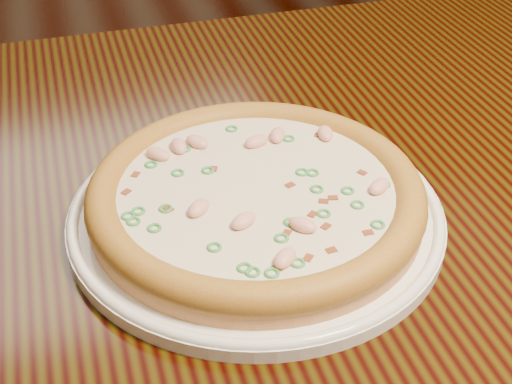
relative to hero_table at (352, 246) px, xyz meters
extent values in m
plane|color=black|center=(-0.03, 0.44, -0.65)|extent=(9.00, 9.00, 0.00)
cube|color=black|center=(0.00, 0.00, 0.08)|extent=(1.20, 0.80, 0.04)
cylinder|color=white|center=(-0.12, -0.05, 0.10)|extent=(0.32, 0.32, 0.01)
torus|color=white|center=(-0.12, -0.05, 0.11)|extent=(0.32, 0.32, 0.01)
cylinder|color=tan|center=(-0.12, -0.05, 0.12)|extent=(0.29, 0.29, 0.02)
torus|color=#BA7E2D|center=(-0.12, -0.05, 0.13)|extent=(0.29, 0.29, 0.03)
cylinder|color=silver|center=(-0.12, -0.05, 0.13)|extent=(0.24, 0.24, 0.00)
ellipsoid|color=#F2B29E|center=(-0.17, 0.03, 0.14)|extent=(0.01, 0.02, 0.01)
ellipsoid|color=#F2B29E|center=(-0.14, -0.10, 0.14)|extent=(0.03, 0.02, 0.01)
ellipsoid|color=#F2B29E|center=(-0.10, -0.11, 0.14)|extent=(0.03, 0.03, 0.01)
ellipsoid|color=#F2B29E|center=(-0.08, 0.02, 0.14)|extent=(0.02, 0.03, 0.01)
ellipsoid|color=#F2B29E|center=(-0.15, 0.03, 0.14)|extent=(0.03, 0.03, 0.01)
ellipsoid|color=#F2B29E|center=(-0.17, -0.07, 0.14)|extent=(0.03, 0.03, 0.01)
ellipsoid|color=#F2B29E|center=(-0.02, -0.08, 0.14)|extent=(0.03, 0.03, 0.01)
ellipsoid|color=#F2B29E|center=(-0.19, 0.02, 0.14)|extent=(0.03, 0.03, 0.01)
ellipsoid|color=#F2B29E|center=(-0.13, -0.15, 0.14)|extent=(0.03, 0.03, 0.01)
ellipsoid|color=#F2B29E|center=(-0.10, 0.02, 0.14)|extent=(0.03, 0.02, 0.01)
ellipsoid|color=#F2B29E|center=(-0.03, 0.01, 0.14)|extent=(0.02, 0.03, 0.01)
cube|color=maroon|center=(-0.20, -0.06, 0.13)|extent=(0.01, 0.01, 0.00)
cube|color=maroon|center=(-0.07, -0.09, 0.13)|extent=(0.01, 0.01, 0.00)
cube|color=maroon|center=(-0.11, -0.12, 0.13)|extent=(0.01, 0.01, 0.00)
cube|color=maroon|center=(-0.08, -0.12, 0.13)|extent=(0.01, 0.01, 0.00)
cube|color=maroon|center=(-0.09, -0.06, 0.13)|extent=(0.01, 0.01, 0.00)
cube|color=maroon|center=(-0.22, 0.00, 0.13)|extent=(0.01, 0.01, 0.00)
cube|color=maroon|center=(-0.13, -0.15, 0.13)|extent=(0.01, 0.01, 0.00)
cube|color=maroon|center=(-0.15, -0.01, 0.13)|extent=(0.01, 0.01, 0.00)
cube|color=maroon|center=(-0.23, -0.03, 0.13)|extent=(0.01, 0.01, 0.00)
cube|color=maroon|center=(-0.09, -0.10, 0.13)|extent=(0.01, 0.01, 0.00)
cube|color=maroon|center=(-0.05, -0.13, 0.13)|extent=(0.01, 0.01, 0.00)
cube|color=maroon|center=(-0.11, -0.15, 0.13)|extent=(0.01, 0.01, 0.00)
cube|color=maroon|center=(-0.09, -0.15, 0.13)|extent=(0.01, 0.01, 0.00)
cube|color=maroon|center=(-0.03, -0.06, 0.13)|extent=(0.01, 0.01, 0.00)
cube|color=maroon|center=(-0.04, 0.01, 0.13)|extent=(0.01, 0.01, 0.00)
cube|color=maroon|center=(-0.06, -0.08, 0.13)|extent=(0.01, 0.01, 0.00)
torus|color=#3B9044|center=(-0.12, 0.05, 0.13)|extent=(0.01, 0.01, 0.00)
torus|color=#3B9044|center=(-0.12, -0.15, 0.13)|extent=(0.02, 0.02, 0.00)
torus|color=#3B9044|center=(-0.14, -0.16, 0.13)|extent=(0.02, 0.02, 0.00)
torus|color=#3B9044|center=(-0.01, -0.08, 0.13)|extent=(0.01, 0.01, 0.00)
torus|color=#3B9044|center=(-0.17, -0.12, 0.13)|extent=(0.01, 0.01, 0.00)
torus|color=#3B9044|center=(-0.11, -0.10, 0.13)|extent=(0.02, 0.02, 0.00)
torus|color=#3B9044|center=(-0.12, -0.12, 0.13)|extent=(0.01, 0.01, 0.00)
torus|color=#3B9044|center=(-0.07, 0.02, 0.13)|extent=(0.02, 0.02, 0.00)
torus|color=#3B9044|center=(-0.23, -0.07, 0.13)|extent=(0.01, 0.01, 0.00)
torus|color=#3B9044|center=(-0.15, -0.15, 0.13)|extent=(0.01, 0.01, 0.00)
torus|color=#3B9044|center=(-0.15, -0.01, 0.13)|extent=(0.02, 0.02, 0.00)
torus|color=#3B9044|center=(-0.08, -0.10, 0.13)|extent=(0.02, 0.02, 0.00)
torus|color=#3B9044|center=(-0.05, -0.10, 0.13)|extent=(0.02, 0.02, 0.00)
torus|color=#3B9044|center=(-0.17, 0.03, 0.13)|extent=(0.01, 0.01, 0.00)
torus|color=#3B9044|center=(-0.18, -0.01, 0.13)|extent=(0.02, 0.02, 0.00)
torus|color=#3B9044|center=(-0.22, -0.06, 0.13)|extent=(0.01, 0.01, 0.00)
torus|color=#3B9044|center=(-0.20, 0.01, 0.13)|extent=(0.01, 0.01, 0.00)
torus|color=#3B9044|center=(-0.08, -0.04, 0.13)|extent=(0.02, 0.02, 0.00)
torus|color=#3B9044|center=(-0.20, -0.06, 0.13)|extent=(0.02, 0.02, 0.00)
torus|color=#3B9044|center=(-0.04, -0.13, 0.13)|extent=(0.02, 0.02, 0.00)
torus|color=#3B9044|center=(-0.23, -0.06, 0.13)|extent=(0.02, 0.02, 0.00)
torus|color=#3B9044|center=(-0.16, -0.15, 0.13)|extent=(0.02, 0.02, 0.00)
torus|color=#3B9044|center=(-0.05, -0.08, 0.13)|extent=(0.02, 0.02, 0.00)
torus|color=#3B9044|center=(-0.21, -0.08, 0.13)|extent=(0.01, 0.01, 0.00)
torus|color=#3B9044|center=(-0.07, -0.07, 0.13)|extent=(0.01, 0.01, 0.00)
torus|color=#3B9044|center=(-0.07, -0.04, 0.13)|extent=(0.02, 0.02, 0.00)
camera|label=1|loc=(-0.26, -0.52, 0.48)|focal=50.00mm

